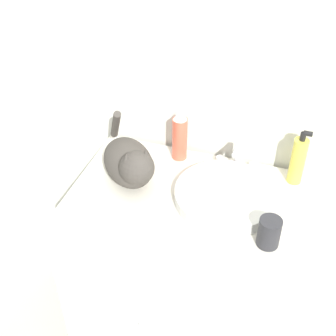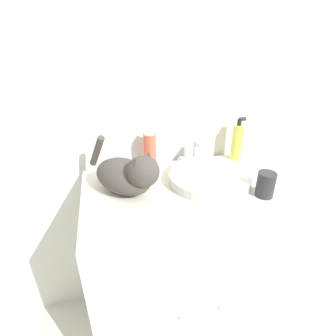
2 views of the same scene
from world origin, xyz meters
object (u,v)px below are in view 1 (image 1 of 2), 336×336
object	(u,v)px
cat	(130,163)
cup	(269,232)
soap_bottle	(298,160)
spray_bottle	(180,135)

from	to	relation	value
cat	cup	size ratio (longest dim) A/B	3.35
soap_bottle	cat	bearing A→B (deg)	-162.02
cat	cup	world-z (taller)	cat
cat	cup	xyz separation A→B (m)	(0.52, -0.15, -0.03)
cat	soap_bottle	size ratio (longest dim) A/B	1.54
spray_bottle	cup	xyz separation A→B (m)	(0.39, -0.34, -0.05)
soap_bottle	cup	world-z (taller)	soap_bottle
soap_bottle	spray_bottle	xyz separation A→B (m)	(-0.43, 0.01, 0.01)
soap_bottle	cup	distance (m)	0.34
cat	soap_bottle	world-z (taller)	soap_bottle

